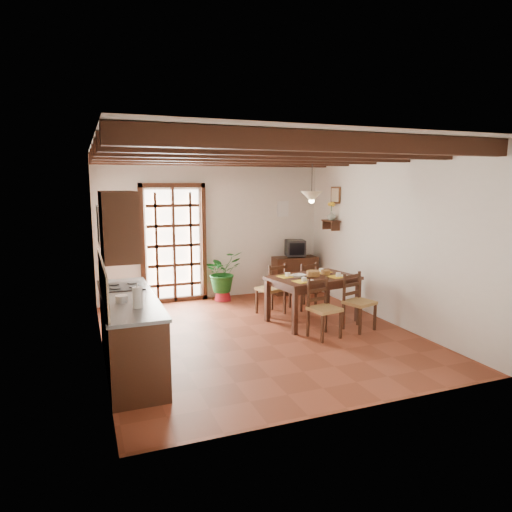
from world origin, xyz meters
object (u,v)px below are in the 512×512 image
chair_near_left (324,319)px  chair_far_right (303,294)px  pendant_lamp (312,196)px  sideboard (295,275)px  crt_tv (295,248)px  potted_plant (223,272)px  chair_far_left (271,298)px  kitchen_counter (130,332)px  chair_near_right (358,312)px  dining_table (313,282)px

chair_near_left → chair_far_right: size_ratio=1.02×
pendant_lamp → sideboard: bearing=71.7°
crt_tv → potted_plant: size_ratio=0.22×
chair_far_left → kitchen_counter: bearing=13.4°
chair_far_right → potted_plant: size_ratio=0.42×
kitchen_counter → chair_far_right: bearing=27.6°
chair_near_right → sideboard: size_ratio=0.99×
crt_tv → dining_table: bearing=-94.6°
sideboard → chair_near_right: bearing=-88.4°
chair_near_left → chair_far_left: bearing=88.5°
chair_near_left → pendant_lamp: 2.01m
sideboard → crt_tv: crt_tv is taller
chair_near_left → chair_far_right: (0.44, 1.54, -0.00)m
kitchen_counter → chair_near_left: 2.82m
potted_plant → chair_far_right: bearing=-41.4°
potted_plant → pendant_lamp: (0.99, -1.74, 1.51)m
chair_near_right → pendant_lamp: bearing=105.2°
dining_table → chair_far_left: chair_far_left is taller
chair_far_right → kitchen_counter: bearing=13.9°
chair_near_left → potted_plant: 2.73m
chair_far_right → sideboard: chair_far_right is taller
kitchen_counter → sideboard: kitchen_counter is taller
pendant_lamp → chair_far_left: bearing=130.6°
potted_plant → sideboard: bearing=2.1°
chair_far_right → pendant_lamp: (-0.22, -0.67, 1.81)m
chair_near_left → potted_plant: potted_plant is taller
chair_near_left → pendant_lamp: (0.22, 0.87, 1.80)m
chair_near_left → chair_near_right: bearing=-1.4°
kitchen_counter → chair_far_left: (2.56, 1.58, -0.19)m
kitchen_counter → sideboard: (3.63, 2.83, -0.09)m
chair_far_right → chair_near_right: bearing=86.2°
chair_far_left → crt_tv: size_ratio=2.03×
kitchen_counter → pendant_lamp: pendant_lamp is taller
chair_near_left → crt_tv: 2.86m
dining_table → crt_tv: 2.00m
kitchen_counter → chair_near_left: size_ratio=2.55×
chair_near_right → pendant_lamp: (-0.47, 0.75, 1.80)m
chair_far_left → crt_tv: 1.77m
potted_plant → chair_near_left: bearing=-73.5°
chair_far_left → sideboard: (1.06, 1.25, 0.10)m
potted_plant → pendant_lamp: pendant_lamp is taller
chair_near_right → kitchen_counter: bearing=167.7°
chair_near_right → chair_far_right: (-0.25, 1.42, -0.01)m
chair_near_left → dining_table: bearing=62.6°
dining_table → chair_near_left: bearing=-116.1°
dining_table → sideboard: sideboard is taller
chair_far_left → potted_plant: potted_plant is taller
dining_table → chair_far_right: chair_far_right is taller
kitchen_counter → potted_plant: (2.04, 2.77, 0.10)m
sideboard → potted_plant: size_ratio=0.44×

